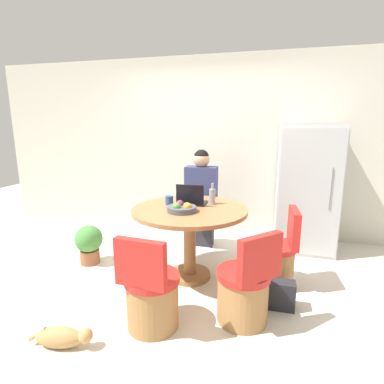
{
  "coord_description": "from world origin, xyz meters",
  "views": [
    {
      "loc": [
        0.85,
        -2.8,
        1.61
      ],
      "look_at": [
        0.09,
        0.2,
        0.93
      ],
      "focal_mm": 28.0,
      "sensor_mm": 36.0,
      "label": 1
    }
  ],
  "objects_px": {
    "chair_near_right_corner": "(244,291)",
    "refrigerator": "(306,189)",
    "bottle": "(212,196)",
    "cat": "(62,337)",
    "potted_plant": "(89,242)",
    "laptop": "(192,200)",
    "handbag": "(278,294)",
    "fruit_bowl": "(182,208)",
    "chair_right_side": "(275,260)",
    "chair_near_camera": "(152,297)",
    "dining_table": "(190,223)",
    "person_seated": "(202,195)"
  },
  "relations": [
    {
      "from": "chair_near_right_corner",
      "to": "refrigerator",
      "type": "bearing_deg",
      "value": -155.05
    },
    {
      "from": "bottle",
      "to": "cat",
      "type": "bearing_deg",
      "value": -119.64
    },
    {
      "from": "potted_plant",
      "to": "laptop",
      "type": "bearing_deg",
      "value": 5.38
    },
    {
      "from": "handbag",
      "to": "refrigerator",
      "type": "bearing_deg",
      "value": 76.64
    },
    {
      "from": "bottle",
      "to": "potted_plant",
      "type": "bearing_deg",
      "value": -172.51
    },
    {
      "from": "fruit_bowl",
      "to": "bottle",
      "type": "distance_m",
      "value": 0.45
    },
    {
      "from": "laptop",
      "to": "handbag",
      "type": "height_order",
      "value": "laptop"
    },
    {
      "from": "bottle",
      "to": "chair_right_side",
      "type": "bearing_deg",
      "value": -13.51
    },
    {
      "from": "chair_near_right_corner",
      "to": "cat",
      "type": "bearing_deg",
      "value": -18.72
    },
    {
      "from": "handbag",
      "to": "laptop",
      "type": "bearing_deg",
      "value": 151.55
    },
    {
      "from": "chair_near_camera",
      "to": "laptop",
      "type": "bearing_deg",
      "value": -88.27
    },
    {
      "from": "fruit_bowl",
      "to": "chair_near_camera",
      "type": "bearing_deg",
      "value": -93.14
    },
    {
      "from": "bottle",
      "to": "handbag",
      "type": "height_order",
      "value": "bottle"
    },
    {
      "from": "dining_table",
      "to": "cat",
      "type": "height_order",
      "value": "dining_table"
    },
    {
      "from": "refrigerator",
      "to": "bottle",
      "type": "distance_m",
      "value": 1.41
    },
    {
      "from": "fruit_bowl",
      "to": "potted_plant",
      "type": "relative_size",
      "value": 0.62
    },
    {
      "from": "chair_right_side",
      "to": "person_seated",
      "type": "bearing_deg",
      "value": -132.8
    },
    {
      "from": "chair_right_side",
      "to": "potted_plant",
      "type": "bearing_deg",
      "value": -92.94
    },
    {
      "from": "chair_right_side",
      "to": "chair_near_camera",
      "type": "height_order",
      "value": "same"
    },
    {
      "from": "fruit_bowl",
      "to": "person_seated",
      "type": "bearing_deg",
      "value": 90.33
    },
    {
      "from": "cat",
      "to": "handbag",
      "type": "height_order",
      "value": "handbag"
    },
    {
      "from": "fruit_bowl",
      "to": "cat",
      "type": "relative_size",
      "value": 0.58
    },
    {
      "from": "person_seated",
      "to": "bottle",
      "type": "bearing_deg",
      "value": 112.37
    },
    {
      "from": "dining_table",
      "to": "handbag",
      "type": "bearing_deg",
      "value": -21.33
    },
    {
      "from": "chair_near_camera",
      "to": "person_seated",
      "type": "relative_size",
      "value": 0.62
    },
    {
      "from": "chair_right_side",
      "to": "laptop",
      "type": "relative_size",
      "value": 2.7
    },
    {
      "from": "dining_table",
      "to": "cat",
      "type": "bearing_deg",
      "value": -117.15
    },
    {
      "from": "handbag",
      "to": "person_seated",
      "type": "bearing_deg",
      "value": 129.25
    },
    {
      "from": "chair_near_camera",
      "to": "handbag",
      "type": "xyz_separation_m",
      "value": [
        1.0,
        0.53,
        -0.14
      ]
    },
    {
      "from": "laptop",
      "to": "handbag",
      "type": "bearing_deg",
      "value": 151.55
    },
    {
      "from": "chair_right_side",
      "to": "fruit_bowl",
      "type": "bearing_deg",
      "value": -81.16
    },
    {
      "from": "chair_near_camera",
      "to": "bottle",
      "type": "relative_size",
      "value": 3.51
    },
    {
      "from": "bottle",
      "to": "person_seated",
      "type": "bearing_deg",
      "value": 112.37
    },
    {
      "from": "dining_table",
      "to": "fruit_bowl",
      "type": "bearing_deg",
      "value": -106.38
    },
    {
      "from": "potted_plant",
      "to": "cat",
      "type": "bearing_deg",
      "value": -65.28
    },
    {
      "from": "dining_table",
      "to": "laptop",
      "type": "height_order",
      "value": "laptop"
    },
    {
      "from": "fruit_bowl",
      "to": "cat",
      "type": "height_order",
      "value": "fruit_bowl"
    },
    {
      "from": "laptop",
      "to": "fruit_bowl",
      "type": "bearing_deg",
      "value": 84.88
    },
    {
      "from": "fruit_bowl",
      "to": "handbag",
      "type": "bearing_deg",
      "value": -12.19
    },
    {
      "from": "laptop",
      "to": "refrigerator",
      "type": "bearing_deg",
      "value": -142.28
    },
    {
      "from": "person_seated",
      "to": "cat",
      "type": "bearing_deg",
      "value": 73.97
    },
    {
      "from": "chair_near_right_corner",
      "to": "chair_near_camera",
      "type": "xyz_separation_m",
      "value": [
        -0.72,
        -0.26,
        0.0
      ]
    },
    {
      "from": "chair_near_right_corner",
      "to": "potted_plant",
      "type": "bearing_deg",
      "value": -64.56
    },
    {
      "from": "chair_right_side",
      "to": "fruit_bowl",
      "type": "distance_m",
      "value": 1.1
    },
    {
      "from": "chair_near_right_corner",
      "to": "cat",
      "type": "height_order",
      "value": "chair_near_right_corner"
    },
    {
      "from": "chair_near_right_corner",
      "to": "laptop",
      "type": "height_order",
      "value": "laptop"
    },
    {
      "from": "cat",
      "to": "handbag",
      "type": "distance_m",
      "value": 1.81
    },
    {
      "from": "bottle",
      "to": "handbag",
      "type": "distance_m",
      "value": 1.18
    },
    {
      "from": "refrigerator",
      "to": "person_seated",
      "type": "height_order",
      "value": "refrigerator"
    },
    {
      "from": "chair_right_side",
      "to": "cat",
      "type": "bearing_deg",
      "value": -52.89
    }
  ]
}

